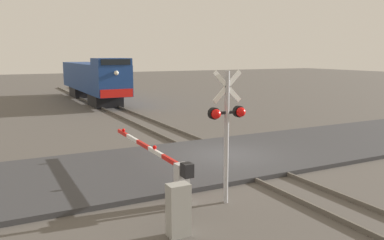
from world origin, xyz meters
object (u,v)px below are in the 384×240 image
at_px(locomotive, 93,79).
at_px(utility_cabinet, 178,210).
at_px(crossing_gate, 169,168).
at_px(crossing_signal, 227,122).

bearing_deg(locomotive, utility_cabinet, -99.55).
bearing_deg(crossing_gate, utility_cabinet, -109.27).
bearing_deg(crossing_signal, locomotive, 84.47).
bearing_deg(crossing_gate, crossing_signal, -48.98).
xyz_separation_m(crossing_gate, utility_cabinet, (-0.95, -2.73, -0.20)).
distance_m(locomotive, crossing_gate, 26.47).
bearing_deg(crossing_signal, utility_cabinet, -149.20).
bearing_deg(utility_cabinet, crossing_gate, 70.73).
bearing_deg(locomotive, crossing_signal, -95.53).
bearing_deg(utility_cabinet, crossing_signal, 30.80).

